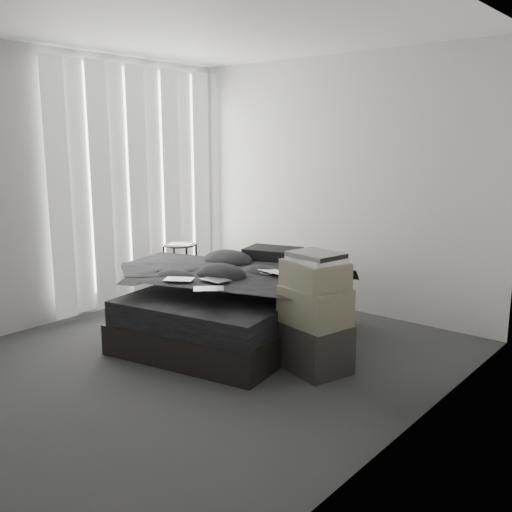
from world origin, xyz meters
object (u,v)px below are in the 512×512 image
Objects in this scene: bed at (234,322)px; laptop at (270,265)px; side_stand at (181,274)px; box_lower at (314,346)px.

bed is 6.24× the size of laptop.
laptop reaches higher than bed.
laptop reaches higher than side_stand.
side_stand is at bearing 163.80° from box_lower.
laptop is 0.88m from box_lower.
side_stand is at bearing 148.90° from bed.
bed is at bearing 169.75° from box_lower.
laptop is 1.62m from side_stand.
laptop is at bearing 156.64° from box_lower.
side_stand is (-1.20, 0.46, 0.19)m from bed.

